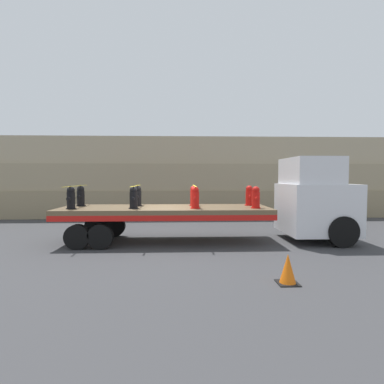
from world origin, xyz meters
TOP-DOWN VIEW (x-y plane):
  - ground_plane at (0.00, 0.00)m, footprint 120.00×120.00m
  - rock_cliff at (0.00, 8.03)m, footprint 60.00×3.30m
  - truck_cab at (5.99, 0.00)m, footprint 2.53×2.68m
  - flatbed_trailer at (-0.53, 0.00)m, footprint 8.01×2.55m
  - fire_hydrant_black_near_0 at (-3.41, -0.54)m, footprint 0.37×0.60m
  - fire_hydrant_black_far_0 at (-3.41, 0.54)m, footprint 0.37×0.60m
  - fire_hydrant_black_near_1 at (-1.14, -0.54)m, footprint 0.37×0.60m
  - fire_hydrant_black_far_1 at (-1.14, 0.54)m, footprint 0.37×0.60m
  - fire_hydrant_red_near_2 at (1.14, -0.54)m, footprint 0.37×0.60m
  - fire_hydrant_red_far_2 at (1.14, 0.54)m, footprint 0.37×0.60m
  - fire_hydrant_red_near_3 at (3.41, -0.54)m, footprint 0.37×0.60m
  - fire_hydrant_red_far_3 at (3.41, 0.54)m, footprint 0.37×0.60m
  - cargo_strap_rear at (-3.41, 0.00)m, footprint 0.05×2.64m
  - cargo_strap_middle at (-1.14, 0.00)m, footprint 0.05×2.64m
  - cargo_strap_front at (1.14, 0.00)m, footprint 0.05×2.64m
  - traffic_cone at (3.12, -4.71)m, footprint 0.50×0.50m

SIDE VIEW (x-z plane):
  - ground_plane at x=0.00m, z-range 0.00..0.00m
  - traffic_cone at x=3.12m, z-range -0.01..0.70m
  - flatbed_trailer at x=-0.53m, z-range 0.41..1.77m
  - truck_cab at x=5.99m, z-range -0.02..3.25m
  - fire_hydrant_black_near_0 at x=-3.41m, z-range 1.34..2.16m
  - fire_hydrant_black_far_0 at x=-3.41m, z-range 1.34..2.16m
  - fire_hydrant_black_near_1 at x=-1.14m, z-range 1.34..2.16m
  - fire_hydrant_black_far_1 at x=-1.14m, z-range 1.34..2.16m
  - fire_hydrant_red_near_2 at x=1.14m, z-range 1.34..2.16m
  - fire_hydrant_red_far_2 at x=1.14m, z-range 1.34..2.16m
  - fire_hydrant_red_near_3 at x=3.41m, z-range 1.34..2.16m
  - fire_hydrant_red_far_3 at x=3.41m, z-range 1.34..2.16m
  - cargo_strap_rear at x=-3.41m, z-range 2.17..2.18m
  - cargo_strap_middle at x=-1.14m, z-range 2.17..2.18m
  - cargo_strap_front at x=1.14m, z-range 2.17..2.18m
  - rock_cliff at x=0.00m, z-range 0.00..4.99m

